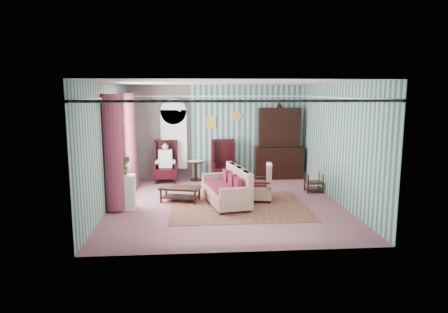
{
  "coord_description": "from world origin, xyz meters",
  "views": [
    {
      "loc": [
        -0.78,
        -9.4,
        2.71
      ],
      "look_at": [
        0.01,
        0.6,
        1.06
      ],
      "focal_mm": 32.0,
      "sensor_mm": 36.0,
      "label": 1
    }
  ],
  "objects": [
    {
      "name": "wingback_left",
      "position": [
        -1.6,
        2.45,
        0.62
      ],
      "size": [
        0.76,
        0.8,
        1.25
      ],
      "primitive_type": "cube",
      "color": "black",
      "rests_on": "floor"
    },
    {
      "name": "potted_plant_b",
      "position": [
        -2.34,
        -0.23,
        1.02
      ],
      "size": [
        0.26,
        0.21,
        0.44
      ],
      "primitive_type": "imported",
      "rotation": [
        0.0,
        0.0,
        0.06
      ],
      "color": "#1B551A",
      "rests_on": "plant_stand"
    },
    {
      "name": "floral_armchair",
      "position": [
        0.81,
        0.2,
        0.47
      ],
      "size": [
        0.88,
        0.88,
        0.95
      ],
      "primitive_type": "cube",
      "rotation": [
        0.0,
        0.0,
        1.41
      ],
      "color": "#C1B096",
      "rests_on": "floor"
    },
    {
      "name": "room_shell",
      "position": [
        -0.62,
        0.18,
        2.01
      ],
      "size": [
        5.53,
        6.02,
        2.91
      ],
      "color": "#366362",
      "rests_on": "ground"
    },
    {
      "name": "rug",
      "position": [
        0.3,
        -0.3,
        0.01
      ],
      "size": [
        3.2,
        2.6,
        0.01
      ],
      "primitive_type": "cube",
      "color": "#45171F",
      "rests_on": "floor"
    },
    {
      "name": "wingback_right",
      "position": [
        0.15,
        2.45,
        0.62
      ],
      "size": [
        0.76,
        0.8,
        1.25
      ],
      "primitive_type": "cube",
      "color": "black",
      "rests_on": "floor"
    },
    {
      "name": "dresser_hutch",
      "position": [
        1.9,
        2.72,
        1.18
      ],
      "size": [
        1.5,
        0.56,
        2.36
      ],
      "primitive_type": "cube",
      "color": "black",
      "rests_on": "floor"
    },
    {
      "name": "floor",
      "position": [
        0.0,
        0.0,
        0.0
      ],
      "size": [
        6.0,
        6.0,
        0.0
      ],
      "primitive_type": "plane",
      "color": "#8A5053",
      "rests_on": "ground"
    },
    {
      "name": "nest_table",
      "position": [
        2.47,
        0.9,
        0.27
      ],
      "size": [
        0.45,
        0.38,
        0.54
      ],
      "primitive_type": "cube",
      "color": "black",
      "rests_on": "floor"
    },
    {
      "name": "round_side_table",
      "position": [
        -0.7,
        2.6,
        0.3
      ],
      "size": [
        0.5,
        0.5,
        0.6
      ],
      "primitive_type": "cylinder",
      "color": "black",
      "rests_on": "floor"
    },
    {
      "name": "coffee_table",
      "position": [
        -1.1,
        0.26,
        0.19
      ],
      "size": [
        1.08,
        0.75,
        0.37
      ],
      "primitive_type": "cube",
      "rotation": [
        0.0,
        0.0,
        -0.26
      ],
      "color": "black",
      "rests_on": "floor"
    },
    {
      "name": "plant_stand",
      "position": [
        -2.4,
        -0.3,
        0.4
      ],
      "size": [
        0.55,
        0.35,
        0.8
      ],
      "primitive_type": "cube",
      "color": "silver",
      "rests_on": "floor"
    },
    {
      "name": "potted_plant_a",
      "position": [
        -2.41,
        -0.36,
        1.01
      ],
      "size": [
        0.4,
        0.35,
        0.41
      ],
      "primitive_type": "imported",
      "rotation": [
        0.0,
        0.0,
        0.08
      ],
      "color": "#1B4816",
      "rests_on": "plant_stand"
    },
    {
      "name": "sofa",
      "position": [
        -0.01,
        -0.08,
        0.45
      ],
      "size": [
        1.36,
        1.98,
        0.9
      ],
      "primitive_type": "cube",
      "rotation": [
        0.0,
        0.0,
        1.77
      ],
      "color": "beige",
      "rests_on": "floor"
    },
    {
      "name": "bookcase",
      "position": [
        -1.35,
        2.84,
        1.12
      ],
      "size": [
        0.8,
        0.28,
        2.24
      ],
      "primitive_type": "cube",
      "color": "white",
      "rests_on": "floor"
    },
    {
      "name": "seated_woman",
      "position": [
        -1.6,
        2.45,
        0.59
      ],
      "size": [
        0.44,
        0.4,
        1.18
      ],
      "primitive_type": null,
      "color": "beige",
      "rests_on": "floor"
    },
    {
      "name": "potted_plant_c",
      "position": [
        -2.53,
        -0.25,
        0.98
      ],
      "size": [
        0.23,
        0.23,
        0.36
      ],
      "primitive_type": "imported",
      "rotation": [
        0.0,
        0.0,
        -0.13
      ],
      "color": "#1F4B17",
      "rests_on": "plant_stand"
    }
  ]
}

